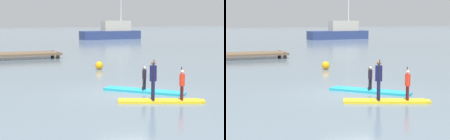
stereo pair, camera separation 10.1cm
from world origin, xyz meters
TOP-DOWN VIEW (x-y plane):
  - ground_plane at (0.00, 0.00)m, footprint 240.00×240.00m
  - paddleboard_near at (0.79, 0.04)m, footprint 3.02×3.06m
  - paddler_child_solo at (0.79, 0.02)m, footprint 0.30×0.30m
  - paddleboard_far at (0.46, -2.11)m, footprint 3.30×1.79m
  - paddler_adult at (0.17, -2.00)m, footprint 0.35×0.46m
  - paddler_child_front at (1.21, -2.40)m, footprint 0.27×0.38m
  - fishing_boat_green_midground at (15.68, 41.35)m, footprint 9.79×3.39m
  - floating_dock at (-3.61, 16.54)m, footprint 9.25×2.61m
  - mooring_buoy_mid at (1.56, 8.01)m, footprint 0.51×0.51m

SIDE VIEW (x-z plane):
  - ground_plane at x=0.00m, z-range 0.00..0.00m
  - paddleboard_near at x=0.79m, z-range 0.00..0.10m
  - paddleboard_far at x=0.46m, z-range 0.00..0.10m
  - mooring_buoy_mid at x=1.56m, z-range 0.00..0.51m
  - floating_dock at x=-3.61m, z-range 0.14..0.60m
  - paddler_child_solo at x=0.79m, z-range 0.16..1.20m
  - paddler_child_front at x=1.21m, z-range 0.12..1.39m
  - paddler_adult at x=0.17m, z-range 0.18..1.77m
  - fishing_boat_green_midground at x=15.68m, z-range -2.62..4.73m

